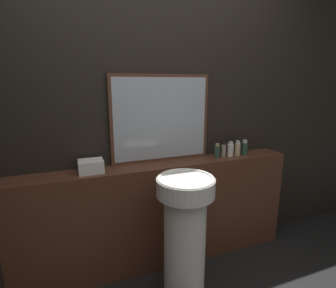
% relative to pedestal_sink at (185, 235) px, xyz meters
% --- Properties ---
extents(wall_back, '(8.00, 0.06, 2.50)m').
position_rel_pedestal_sink_xyz_m(wall_back, '(-0.01, 0.58, 0.74)').
color(wall_back, black).
rests_on(wall_back, ground_plane).
extents(vanity_counter, '(2.30, 0.23, 0.89)m').
position_rel_pedestal_sink_xyz_m(vanity_counter, '(-0.01, 0.44, -0.07)').
color(vanity_counter, '#512D1E').
rests_on(vanity_counter, ground_plane).
extents(pedestal_sink, '(0.39, 0.39, 0.93)m').
position_rel_pedestal_sink_xyz_m(pedestal_sink, '(0.00, 0.00, 0.00)').
color(pedestal_sink, white).
rests_on(pedestal_sink, ground_plane).
extents(mirror, '(0.83, 0.03, 0.70)m').
position_rel_pedestal_sink_xyz_m(mirror, '(0.02, 0.53, 0.73)').
color(mirror, '#563323').
rests_on(mirror, vanity_counter).
extents(towel_stack, '(0.18, 0.14, 0.09)m').
position_rel_pedestal_sink_xyz_m(towel_stack, '(-0.55, 0.44, 0.42)').
color(towel_stack, white).
rests_on(towel_stack, vanity_counter).
extents(shampoo_bottle, '(0.05, 0.05, 0.13)m').
position_rel_pedestal_sink_xyz_m(shampoo_bottle, '(0.50, 0.44, 0.43)').
color(shampoo_bottle, '#2D4C3D').
rests_on(shampoo_bottle, vanity_counter).
extents(conditioner_bottle, '(0.04, 0.04, 0.14)m').
position_rel_pedestal_sink_xyz_m(conditioner_bottle, '(0.56, 0.44, 0.44)').
color(conditioner_bottle, gray).
rests_on(conditioner_bottle, vanity_counter).
extents(lotion_bottle, '(0.05, 0.05, 0.13)m').
position_rel_pedestal_sink_xyz_m(lotion_bottle, '(0.63, 0.44, 0.44)').
color(lotion_bottle, white).
rests_on(lotion_bottle, vanity_counter).
extents(body_wash_bottle, '(0.05, 0.05, 0.13)m').
position_rel_pedestal_sink_xyz_m(body_wash_bottle, '(0.71, 0.44, 0.44)').
color(body_wash_bottle, '#C6B284').
rests_on(body_wash_bottle, vanity_counter).
extents(hand_soap_bottle, '(0.05, 0.05, 0.14)m').
position_rel_pedestal_sink_xyz_m(hand_soap_bottle, '(0.78, 0.44, 0.44)').
color(hand_soap_bottle, '#2D4C3D').
rests_on(hand_soap_bottle, vanity_counter).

